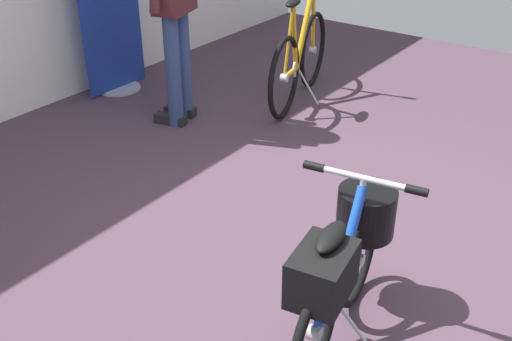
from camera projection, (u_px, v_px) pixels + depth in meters
The scene contains 4 objects.
ground_plane at pixel (300, 267), 3.08m from camera, with size 8.08×8.08×0.00m, color #473342.
floor_banner_stand at pixel (109, 5), 4.84m from camera, with size 0.60×0.36×1.59m.
folding_bike_foreground at pixel (344, 258), 2.53m from camera, with size 0.96×0.53×0.69m.
display_bike_left at pixel (300, 58), 4.81m from camera, with size 1.31×0.53×0.93m.
Camera 1 is at (-2.11, -1.27, 1.93)m, focal length 43.02 mm.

